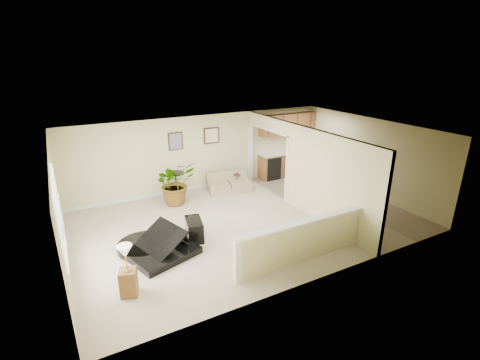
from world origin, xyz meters
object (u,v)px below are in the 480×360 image
loveseat (228,182)px  lamp_stand (128,274)px  accent_table (176,181)px  small_plant (236,181)px  piano_bench (194,229)px  palm_plant (175,183)px  piano (157,230)px

loveseat → lamp_stand: (-4.11, -3.99, 0.15)m
accent_table → small_plant: bearing=-6.2°
piano_bench → loveseat: size_ratio=0.48×
palm_plant → lamp_stand: bearing=-120.2°
piano_bench → palm_plant: (0.31, 2.32, 0.41)m
piano → accent_table: piano is taller
piano → small_plant: (3.56, 2.86, -0.31)m
loveseat → small_plant: (0.36, 0.10, -0.05)m
small_plant → lamp_stand: lamp_stand is taller
small_plant → lamp_stand: size_ratio=0.56×
piano → small_plant: 4.57m
small_plant → palm_plant: bearing=-172.2°
small_plant → lamp_stand: (-4.47, -4.09, 0.20)m
palm_plant → small_plant: (2.27, 0.31, -0.41)m
palm_plant → loveseat: bearing=6.2°
small_plant → lamp_stand: 6.06m
palm_plant → accent_table: bearing=71.1°
piano → lamp_stand: (-0.91, -1.23, -0.12)m
accent_table → lamp_stand: lamp_stand is taller
small_plant → loveseat: bearing=-164.2°
accent_table → small_plant: accent_table is taller
loveseat → palm_plant: palm_plant is taller
accent_table → palm_plant: palm_plant is taller
piano_bench → palm_plant: size_ratio=0.54×
piano → accent_table: (1.47, 3.09, -0.05)m
lamp_stand → accent_table: bearing=61.1°
accent_table → small_plant: size_ratio=1.34×
piano → lamp_stand: piano is taller
piano → piano_bench: (0.98, 0.23, -0.32)m
piano → palm_plant: bearing=45.6°
accent_table → small_plant: (2.08, -0.22, -0.26)m
palm_plant → lamp_stand: size_ratio=1.28×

